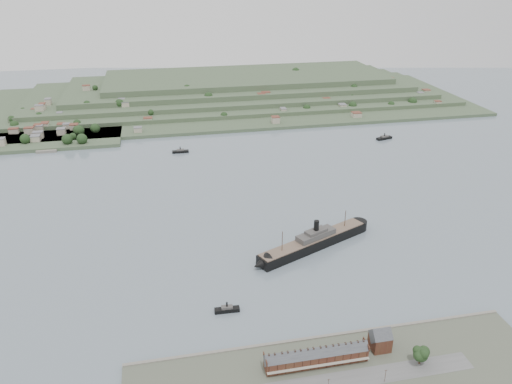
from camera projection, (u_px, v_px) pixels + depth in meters
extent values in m
plane|color=slate|center=(265.00, 219.00, 414.66)|extent=(1400.00, 1400.00, 0.00)
cube|color=gray|center=(322.00, 338.00, 281.76)|extent=(220.00, 2.00, 2.60)
cube|color=#595959|center=(343.00, 380.00, 252.13)|extent=(140.00, 12.00, 0.10)
cube|color=#4B251A|center=(316.00, 358.00, 261.27)|extent=(55.00, 8.00, 7.00)
cube|color=#3B3D43|center=(317.00, 353.00, 259.80)|extent=(55.60, 8.15, 8.15)
cube|color=#A4A291|center=(319.00, 366.00, 257.22)|extent=(55.00, 1.60, 0.25)
cube|color=#4B251A|center=(265.00, 359.00, 254.33)|extent=(0.50, 8.40, 3.00)
cube|color=#4B251A|center=(366.00, 344.00, 264.43)|extent=(0.50, 8.40, 3.00)
cube|color=#2D2019|center=(276.00, 356.00, 254.75)|extent=(0.90, 1.40, 3.20)
cube|color=#2D2019|center=(286.00, 354.00, 255.76)|extent=(0.90, 1.40, 3.20)
cube|color=#2D2019|center=(312.00, 350.00, 258.29)|extent=(0.90, 1.40, 3.20)
cube|color=#2D2019|center=(322.00, 349.00, 259.30)|extent=(0.90, 1.40, 3.20)
cube|color=#2D2019|center=(347.00, 345.00, 261.82)|extent=(0.90, 1.40, 3.20)
cube|color=#2D2019|center=(357.00, 344.00, 262.83)|extent=(0.90, 1.40, 3.20)
cube|color=#4B251A|center=(380.00, 342.00, 271.29)|extent=(10.00, 10.00, 9.00)
cube|color=#3B3D43|center=(381.00, 335.00, 269.40)|extent=(10.40, 10.18, 10.18)
cube|color=#415538|center=(212.00, 105.00, 733.59)|extent=(760.00, 260.00, 4.00)
cube|color=#415538|center=(223.00, 97.00, 757.57)|extent=(680.00, 220.00, 5.00)
cube|color=#415538|center=(231.00, 91.00, 771.34)|extent=(600.00, 200.00, 6.00)
cube|color=#415538|center=(238.00, 84.00, 784.68)|extent=(520.00, 180.00, 7.00)
cube|color=#415538|center=(246.00, 77.00, 797.60)|extent=(440.00, 160.00, 8.00)
cube|color=#415538|center=(57.00, 137.00, 599.15)|extent=(150.00, 90.00, 4.00)
cube|color=gray|center=(47.00, 150.00, 561.18)|extent=(22.00, 14.00, 2.80)
cube|color=black|center=(313.00, 243.00, 371.36)|extent=(93.12, 51.14, 7.49)
cone|color=black|center=(261.00, 264.00, 345.78)|extent=(16.97, 16.97, 12.84)
cylinder|color=black|center=(359.00, 225.00, 396.93)|extent=(12.84, 12.84, 7.49)
cube|color=brown|center=(314.00, 238.00, 369.64)|extent=(90.73, 49.29, 0.64)
cube|color=#454340|center=(316.00, 235.00, 369.79)|extent=(33.23, 21.93, 4.28)
cube|color=#454340|center=(316.00, 231.00, 368.57)|extent=(18.69, 13.84, 2.68)
cylinder|color=black|center=(316.00, 227.00, 366.86)|extent=(3.85, 3.85, 9.63)
cylinder|color=#442E1F|center=(282.00, 242.00, 350.71)|extent=(0.54, 0.54, 17.12)
cylinder|color=#442E1F|center=(345.00, 219.00, 384.13)|extent=(0.54, 0.54, 14.98)
cube|color=black|center=(227.00, 310.00, 304.30)|extent=(15.53, 4.64, 2.46)
cube|color=#454340|center=(227.00, 307.00, 303.52)|extent=(7.04, 3.52, 1.85)
cylinder|color=black|center=(227.00, 305.00, 302.65)|extent=(1.03, 1.03, 3.59)
cube|color=black|center=(180.00, 152.00, 556.85)|extent=(18.36, 5.32, 2.44)
cube|color=#454340|center=(180.00, 150.00, 556.07)|extent=(8.29, 4.17, 1.83)
cylinder|color=black|center=(180.00, 148.00, 555.22)|extent=(1.02, 1.02, 3.56)
cube|color=black|center=(384.00, 138.00, 598.70)|extent=(21.13, 10.81, 2.72)
cube|color=#454340|center=(384.00, 137.00, 597.84)|extent=(10.03, 6.77, 2.04)
cylinder|color=black|center=(385.00, 135.00, 596.89)|extent=(1.13, 1.13, 3.96)
cylinder|color=#442E1F|center=(420.00, 360.00, 261.88)|extent=(1.04, 1.04, 4.35)
sphere|color=black|center=(421.00, 354.00, 260.23)|extent=(7.83, 7.83, 7.83)
sphere|color=black|center=(424.00, 351.00, 261.04)|extent=(6.09, 6.09, 6.09)
sphere|color=black|center=(419.00, 356.00, 258.57)|extent=(5.57, 5.57, 5.57)
sphere|color=black|center=(424.00, 354.00, 257.69)|extent=(5.22, 5.22, 5.22)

